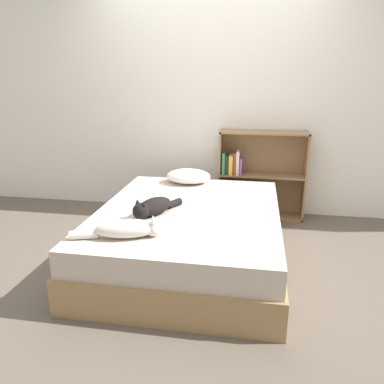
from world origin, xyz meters
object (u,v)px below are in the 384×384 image
(cat_light, at_px, (128,229))
(bookshelf, at_px, (258,172))
(bed, at_px, (189,235))
(pillow, at_px, (188,176))
(cat_dark, at_px, (152,207))

(cat_light, height_order, bookshelf, bookshelf)
(bed, distance_m, cat_light, 0.76)
(pillow, height_order, bookshelf, bookshelf)
(bed, distance_m, pillow, 0.83)
(pillow, distance_m, cat_light, 1.40)
(bed, distance_m, bookshelf, 1.35)
(pillow, bearing_deg, bookshelf, 32.20)
(cat_light, xyz_separation_m, cat_dark, (0.05, 0.44, 0.01))
(pillow, xyz_separation_m, cat_dark, (-0.12, -0.95, -0.00))
(bed, height_order, pillow, pillow)
(bed, relative_size, cat_dark, 4.14)
(bed, bearing_deg, cat_light, -116.31)
(pillow, xyz_separation_m, cat_light, (-0.17, -1.39, -0.01))
(cat_dark, xyz_separation_m, bookshelf, (0.82, 1.40, -0.04))
(pillow, xyz_separation_m, bookshelf, (0.70, 0.44, -0.04))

